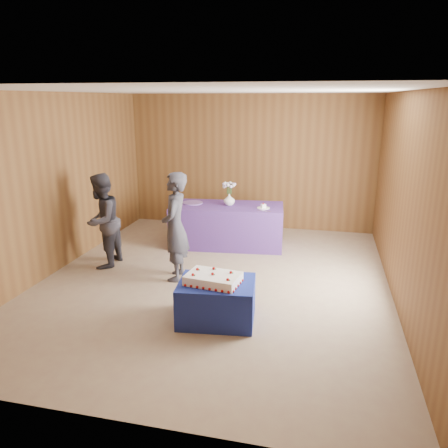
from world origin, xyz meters
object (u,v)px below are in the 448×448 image
(cake_table, at_px, (217,301))
(guest_right, at_px, (102,221))
(vase, at_px, (229,200))
(guest_left, at_px, (175,227))
(sheet_cake, at_px, (213,279))
(serving_table, at_px, (227,225))

(cake_table, height_order, guest_right, guest_right)
(vase, relative_size, guest_right, 0.14)
(vase, xyz_separation_m, guest_left, (-0.43, -1.70, -0.05))
(sheet_cake, distance_m, guest_right, 2.58)
(sheet_cake, bearing_deg, cake_table, 59.54)
(guest_left, height_order, guest_right, guest_left)
(cake_table, bearing_deg, serving_table, 93.65)
(serving_table, bearing_deg, guest_left, -109.52)
(serving_table, relative_size, sheet_cake, 2.87)
(guest_left, bearing_deg, sheet_cake, 27.43)
(serving_table, bearing_deg, sheet_cake, -86.71)
(cake_table, relative_size, vase, 4.31)
(cake_table, relative_size, sheet_cake, 1.29)
(sheet_cake, xyz_separation_m, guest_right, (-2.16, 1.38, 0.19))
(cake_table, distance_m, guest_left, 1.54)
(cake_table, relative_size, serving_table, 0.45)
(sheet_cake, bearing_deg, guest_right, 155.20)
(cake_table, xyz_separation_m, guest_left, (-0.90, 1.12, 0.55))
(cake_table, xyz_separation_m, sheet_cake, (-0.03, -0.04, 0.31))
(sheet_cake, distance_m, guest_left, 1.47)
(cake_table, xyz_separation_m, vase, (-0.47, 2.82, 0.60))
(cake_table, bearing_deg, vase, 92.92)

